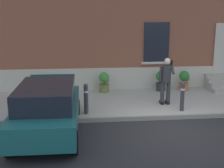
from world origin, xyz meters
TOP-DOWN VIEW (x-y plane):
  - ground_plane at (0.00, 0.00)m, footprint 80.00×80.00m
  - sidewalk at (0.00, 2.80)m, footprint 24.00×3.60m
  - curb_edge at (0.00, 0.94)m, footprint 24.00×0.12m
  - building_facade at (0.01, 5.29)m, footprint 24.00×1.52m
  - hatchback_car_teal at (-3.74, 0.10)m, footprint 1.83×4.08m
  - bollard_near_person at (0.70, 1.35)m, footprint 0.15×0.15m
  - bollard_far_left at (-2.61, 1.35)m, footprint 0.15×0.15m
  - person_on_phone at (0.32, 2.10)m, footprint 0.51×0.49m
  - planter_cream at (-4.26, 3.89)m, footprint 0.44×0.44m
  - planter_olive at (-1.80, 4.10)m, footprint 0.44×0.44m
  - planter_charcoal at (0.67, 4.10)m, footprint 0.44×0.44m
  - planter_terracotta at (1.68, 4.05)m, footprint 0.44×0.44m

SIDE VIEW (x-z plane):
  - ground_plane at x=0.00m, z-range 0.00..0.00m
  - sidewalk at x=0.00m, z-range 0.00..0.15m
  - curb_edge at x=0.00m, z-range 0.00..0.15m
  - planter_cream at x=-4.26m, z-range 0.18..1.04m
  - planter_olive at x=-1.80m, z-range 0.18..1.04m
  - planter_charcoal at x=0.67m, z-range 0.18..1.04m
  - planter_terracotta at x=1.68m, z-range 0.18..1.04m
  - bollard_near_person at x=0.70m, z-range 0.19..1.24m
  - bollard_far_left at x=-2.61m, z-range 0.19..1.24m
  - hatchback_car_teal at x=-3.74m, z-range 0.04..1.54m
  - person_on_phone at x=0.32m, z-range 0.28..2.02m
  - building_facade at x=0.01m, z-range -0.02..7.48m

